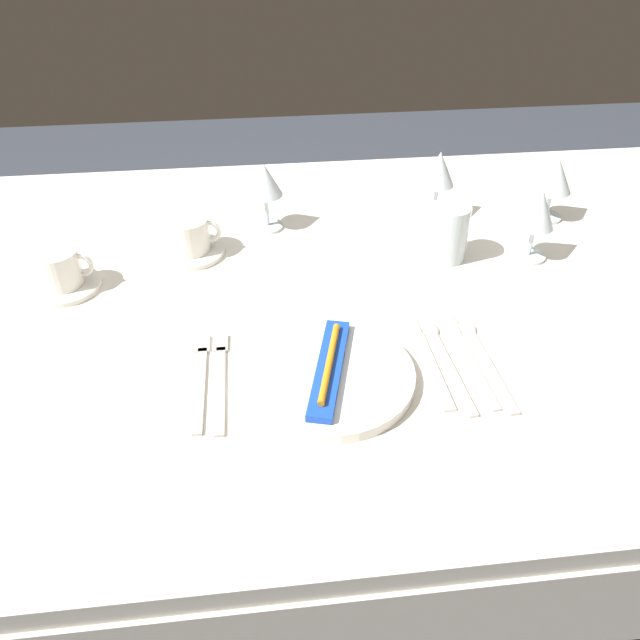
{
  "coord_description": "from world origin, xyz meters",
  "views": [
    {
      "loc": [
        -0.1,
        -0.9,
        1.36
      ],
      "look_at": [
        -0.02,
        -0.12,
        0.76
      ],
      "focal_mm": 34.7,
      "sensor_mm": 36.0,
      "label": 1
    }
  ],
  "objects_px": {
    "dinner_plate": "(329,376)",
    "coffee_cup_right": "(60,268)",
    "fork_outer": "(220,376)",
    "spoon_soup": "(442,354)",
    "coffee_cup_left": "(188,234)",
    "toothbrush_package": "(329,367)",
    "wine_glass_right": "(439,173)",
    "wine_glass_far": "(265,184)",
    "spoon_tea": "(481,352)",
    "wine_glass_centre": "(538,212)",
    "wine_glass_left": "(555,177)",
    "fork_inner": "(201,376)",
    "drink_tumbler": "(448,236)",
    "spoon_dessert": "(464,348)",
    "dinner_knife": "(430,364)"
  },
  "relations": [
    {
      "from": "fork_outer",
      "to": "spoon_soup",
      "type": "height_order",
      "value": "spoon_soup"
    },
    {
      "from": "toothbrush_package",
      "to": "drink_tumbler",
      "type": "bearing_deg",
      "value": 50.09
    },
    {
      "from": "wine_glass_centre",
      "to": "wine_glass_right",
      "type": "relative_size",
      "value": 0.99
    },
    {
      "from": "dinner_plate",
      "to": "spoon_dessert",
      "type": "xyz_separation_m",
      "value": [
        0.22,
        0.05,
        -0.01
      ]
    },
    {
      "from": "wine_glass_far",
      "to": "wine_glass_right",
      "type": "bearing_deg",
      "value": 1.18
    },
    {
      "from": "dinner_plate",
      "to": "coffee_cup_right",
      "type": "xyz_separation_m",
      "value": [
        -0.44,
        0.29,
        0.03
      ]
    },
    {
      "from": "fork_outer",
      "to": "spoon_tea",
      "type": "height_order",
      "value": "spoon_tea"
    },
    {
      "from": "spoon_soup",
      "to": "spoon_tea",
      "type": "xyz_separation_m",
      "value": [
        0.06,
        -0.0,
        0.0
      ]
    },
    {
      "from": "spoon_tea",
      "to": "coffee_cup_right",
      "type": "xyz_separation_m",
      "value": [
        -0.68,
        0.26,
        0.04
      ]
    },
    {
      "from": "wine_glass_centre",
      "to": "wine_glass_far",
      "type": "relative_size",
      "value": 1.02
    },
    {
      "from": "toothbrush_package",
      "to": "coffee_cup_right",
      "type": "bearing_deg",
      "value": 146.47
    },
    {
      "from": "dinner_plate",
      "to": "coffee_cup_left",
      "type": "bearing_deg",
      "value": 119.91
    },
    {
      "from": "spoon_tea",
      "to": "wine_glass_far",
      "type": "height_order",
      "value": "wine_glass_far"
    },
    {
      "from": "wine_glass_right",
      "to": "coffee_cup_right",
      "type": "bearing_deg",
      "value": -165.3
    },
    {
      "from": "dinner_plate",
      "to": "dinner_knife",
      "type": "height_order",
      "value": "dinner_plate"
    },
    {
      "from": "spoon_soup",
      "to": "wine_glass_centre",
      "type": "height_order",
      "value": "wine_glass_centre"
    },
    {
      "from": "spoon_dessert",
      "to": "spoon_tea",
      "type": "xyz_separation_m",
      "value": [
        0.02,
        -0.01,
        0.0
      ]
    },
    {
      "from": "wine_glass_centre",
      "to": "wine_glass_left",
      "type": "height_order",
      "value": "wine_glass_centre"
    },
    {
      "from": "dinner_knife",
      "to": "wine_glass_left",
      "type": "relative_size",
      "value": 1.59
    },
    {
      "from": "dinner_plate",
      "to": "fork_outer",
      "type": "relative_size",
      "value": 1.17
    },
    {
      "from": "wine_glass_centre",
      "to": "coffee_cup_right",
      "type": "bearing_deg",
      "value": -179.34
    },
    {
      "from": "dinner_knife",
      "to": "coffee_cup_right",
      "type": "relative_size",
      "value": 2.18
    },
    {
      "from": "fork_inner",
      "to": "drink_tumbler",
      "type": "distance_m",
      "value": 0.54
    },
    {
      "from": "dinner_knife",
      "to": "spoon_soup",
      "type": "xyz_separation_m",
      "value": [
        0.02,
        0.02,
        -0.0
      ]
    },
    {
      "from": "toothbrush_package",
      "to": "drink_tumbler",
      "type": "height_order",
      "value": "drink_tumbler"
    },
    {
      "from": "coffee_cup_right",
      "to": "spoon_tea",
      "type": "bearing_deg",
      "value": -20.64
    },
    {
      "from": "wine_glass_right",
      "to": "toothbrush_package",
      "type": "bearing_deg",
      "value": -120.61
    },
    {
      "from": "spoon_soup",
      "to": "coffee_cup_right",
      "type": "height_order",
      "value": "coffee_cup_right"
    },
    {
      "from": "spoon_tea",
      "to": "wine_glass_left",
      "type": "height_order",
      "value": "wine_glass_left"
    },
    {
      "from": "wine_glass_centre",
      "to": "fork_outer",
      "type": "bearing_deg",
      "value": -154.58
    },
    {
      "from": "spoon_tea",
      "to": "coffee_cup_right",
      "type": "bearing_deg",
      "value": 159.36
    },
    {
      "from": "toothbrush_package",
      "to": "wine_glass_left",
      "type": "xyz_separation_m",
      "value": [
        0.52,
        0.45,
        0.07
      ]
    },
    {
      "from": "dinner_plate",
      "to": "coffee_cup_right",
      "type": "height_order",
      "value": "coffee_cup_right"
    },
    {
      "from": "spoon_soup",
      "to": "wine_glass_far",
      "type": "distance_m",
      "value": 0.51
    },
    {
      "from": "toothbrush_package",
      "to": "coffee_cup_left",
      "type": "xyz_separation_m",
      "value": [
        -0.22,
        0.38,
        0.02
      ]
    },
    {
      "from": "fork_outer",
      "to": "fork_inner",
      "type": "height_order",
      "value": "same"
    },
    {
      "from": "wine_glass_far",
      "to": "fork_inner",
      "type": "bearing_deg",
      "value": -104.97
    },
    {
      "from": "dinner_plate",
      "to": "fork_inner",
      "type": "bearing_deg",
      "value": 171.98
    },
    {
      "from": "dinner_knife",
      "to": "coffee_cup_right",
      "type": "height_order",
      "value": "coffee_cup_right"
    },
    {
      "from": "fork_inner",
      "to": "wine_glass_left",
      "type": "bearing_deg",
      "value": 30.73
    },
    {
      "from": "toothbrush_package",
      "to": "dinner_knife",
      "type": "height_order",
      "value": "toothbrush_package"
    },
    {
      "from": "spoon_tea",
      "to": "coffee_cup_left",
      "type": "xyz_separation_m",
      "value": [
        -0.46,
        0.35,
        0.04
      ]
    },
    {
      "from": "wine_glass_far",
      "to": "spoon_tea",
      "type": "bearing_deg",
      "value": -54.57
    },
    {
      "from": "spoon_tea",
      "to": "wine_glass_left",
      "type": "relative_size",
      "value": 1.62
    },
    {
      "from": "dinner_plate",
      "to": "dinner_knife",
      "type": "bearing_deg",
      "value": 5.9
    },
    {
      "from": "toothbrush_package",
      "to": "wine_glass_right",
      "type": "relative_size",
      "value": 1.48
    },
    {
      "from": "spoon_soup",
      "to": "coffee_cup_right",
      "type": "xyz_separation_m",
      "value": [
        -0.62,
        0.25,
        0.04
      ]
    },
    {
      "from": "fork_inner",
      "to": "spoon_dessert",
      "type": "relative_size",
      "value": 0.95
    },
    {
      "from": "wine_glass_centre",
      "to": "wine_glass_right",
      "type": "bearing_deg",
      "value": 127.63
    },
    {
      "from": "dinner_plate",
      "to": "wine_glass_left",
      "type": "xyz_separation_m",
      "value": [
        0.52,
        0.45,
        0.08
      ]
    }
  ]
}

